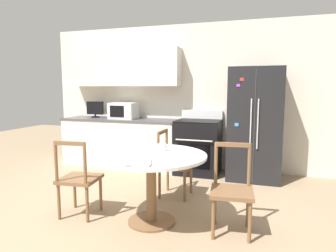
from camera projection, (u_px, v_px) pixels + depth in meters
name	position (u px, v px, depth m)	size (l,w,h in m)	color
ground_plane	(118.00, 226.00, 3.20)	(14.00, 14.00, 0.00)	#9E8466
back_wall	(167.00, 89.00, 5.55)	(5.20, 0.44, 2.60)	silver
kitchen_counter	(121.00, 142.00, 5.64)	(2.22, 0.64, 0.90)	silver
refrigerator	(255.00, 124.00, 4.79)	(0.82, 0.73, 1.79)	black
oven_range	(198.00, 146.00, 5.16)	(0.74, 0.68, 1.08)	black
microwave	(124.00, 111.00, 5.55)	(0.48, 0.37, 0.29)	white
countertop_tv	(95.00, 109.00, 5.78)	(0.34, 0.16, 0.31)	black
dining_table	(151.00, 168.00, 3.23)	(1.20, 1.20, 0.77)	white
dining_chair_far	(174.00, 165.00, 4.06)	(0.42, 0.42, 0.90)	brown
dining_chair_left	(79.00, 179.00, 3.42)	(0.46, 0.46, 0.90)	brown
dining_chair_right	(232.00, 191.00, 3.03)	(0.46, 0.46, 0.90)	brown
candle_glass	(162.00, 148.00, 3.36)	(0.09, 0.09, 0.09)	silver
mail_stack	(139.00, 162.00, 2.83)	(0.32, 0.36, 0.02)	white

